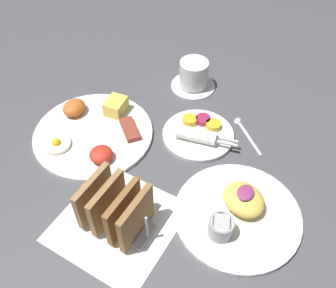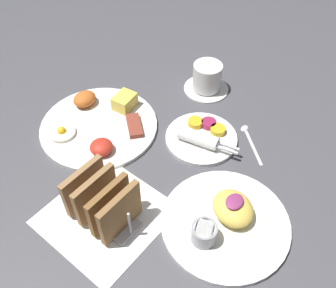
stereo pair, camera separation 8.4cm
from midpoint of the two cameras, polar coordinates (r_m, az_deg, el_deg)
ground_plane at (r=0.82m, az=1.76°, el=-4.89°), size 3.00×3.00×0.00m
napkin_flat at (r=0.76m, az=-6.39°, el=-10.90°), size 0.22×0.22×0.00m
plate_breakfast at (r=0.92m, az=-7.86°, el=3.03°), size 0.28×0.28×0.05m
plate_condiments at (r=0.89m, az=7.83°, el=0.98°), size 0.17×0.19×0.04m
plate_foreground at (r=0.75m, az=11.94°, el=-11.44°), size 0.25×0.25×0.06m
toast_rack at (r=0.72m, az=-6.72°, el=-8.80°), size 0.10×0.15×0.10m
coffee_cup at (r=1.01m, az=8.36°, el=9.73°), size 0.12×0.12×0.08m
teaspoon at (r=0.92m, az=14.81°, el=0.91°), size 0.09×0.10×0.01m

